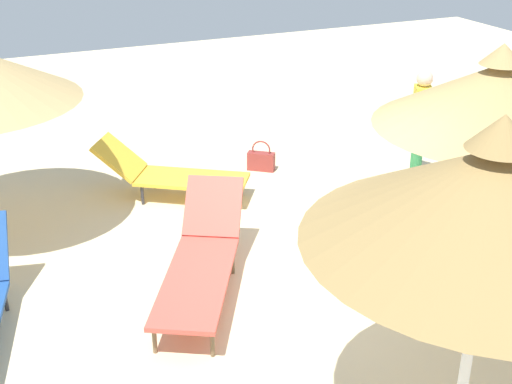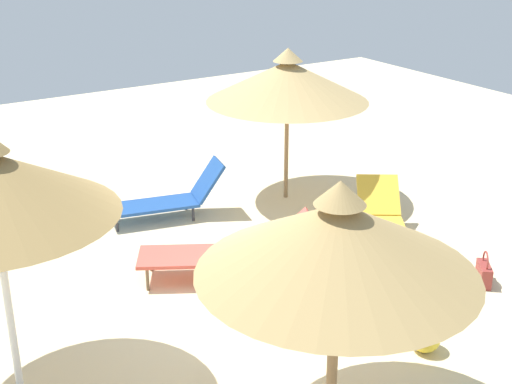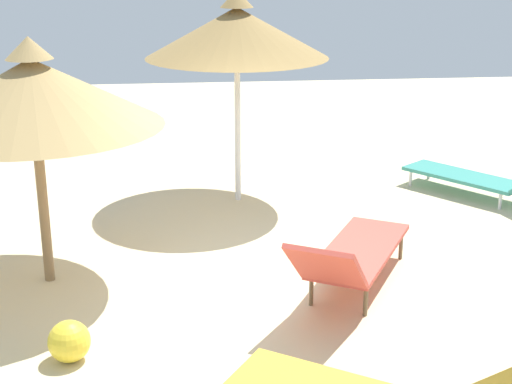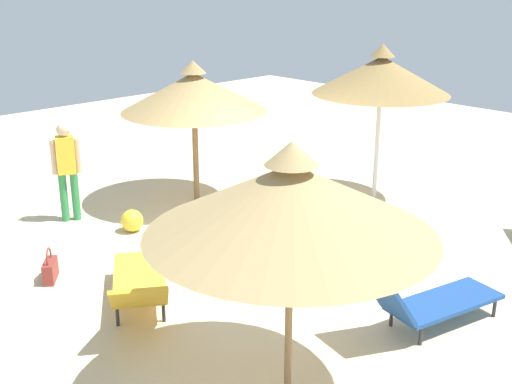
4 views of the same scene
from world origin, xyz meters
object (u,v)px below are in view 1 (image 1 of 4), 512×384
at_px(parasol_umbrella_far_left, 497,96).
at_px(parasol_umbrella_back, 493,197).
at_px(lounge_chair_front, 169,173).
at_px(handbag, 261,160).
at_px(lounge_chair_center, 202,258).
at_px(beach_ball, 365,197).
at_px(person_standing_edge, 420,120).

bearing_deg(parasol_umbrella_far_left, parasol_umbrella_back, -42.47).
distance_m(lounge_chair_front, handbag, 1.63).
bearing_deg(lounge_chair_center, parasol_umbrella_back, 16.20).
bearing_deg(beach_ball, person_standing_edge, 112.06).
relative_size(lounge_chair_front, handbag, 4.37).
distance_m(lounge_chair_center, person_standing_edge, 4.12).
bearing_deg(person_standing_edge, lounge_chair_front, -105.34).
height_order(parasol_umbrella_back, beach_ball, parasol_umbrella_back).
bearing_deg(handbag, parasol_umbrella_back, -10.22).
bearing_deg(person_standing_edge, handbag, -125.73).
height_order(parasol_umbrella_back, handbag, parasol_umbrella_back).
bearing_deg(lounge_chair_center, person_standing_edge, 111.40).
height_order(parasol_umbrella_far_left, lounge_chair_front, parasol_umbrella_far_left).
height_order(parasol_umbrella_far_left, handbag, parasol_umbrella_far_left).
bearing_deg(parasol_umbrella_far_left, lounge_chair_center, -101.91).
distance_m(lounge_chair_center, handbag, 3.44).
bearing_deg(person_standing_edge, beach_ball, -67.94).
height_order(parasol_umbrella_back, parasol_umbrella_far_left, parasol_umbrella_back).
relative_size(parasol_umbrella_far_left, lounge_chair_center, 1.09).
relative_size(lounge_chair_center, handbag, 4.91).
xyz_separation_m(lounge_chair_center, lounge_chair_front, (-2.43, 0.39, -0.04)).
height_order(lounge_chair_center, beach_ball, lounge_chair_center).
height_order(lounge_chair_center, person_standing_edge, person_standing_edge).
relative_size(handbag, beach_ball, 1.31).
bearing_deg(parasol_umbrella_far_left, beach_ball, -165.85).
bearing_deg(beach_ball, handbag, -158.22).
height_order(lounge_chair_front, beach_ball, lounge_chair_front).
bearing_deg(handbag, person_standing_edge, 54.27).
distance_m(parasol_umbrella_back, beach_ball, 4.93).
distance_m(parasol_umbrella_far_left, person_standing_edge, 2.49).
bearing_deg(lounge_chair_front, handbag, 104.29).
distance_m(parasol_umbrella_far_left, beach_ball, 2.51).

